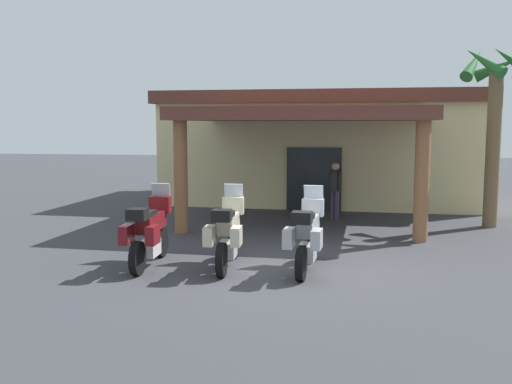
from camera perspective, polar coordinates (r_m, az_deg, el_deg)
ground_plane at (r=11.66m, az=3.45°, el=-7.55°), size 80.00×80.00×0.00m
motel_building at (r=21.94m, az=6.48°, el=4.59°), size 11.63×11.66×4.00m
motorcycle_maroon at (r=11.91m, az=-10.48°, el=-3.90°), size 0.71×2.21×1.61m
motorcycle_cream at (r=11.60m, az=-2.82°, el=-4.08°), size 0.72×2.21×1.61m
motorcycle_silver at (r=11.36m, az=5.07°, el=-4.33°), size 0.73×2.21×1.61m
pedestrian at (r=17.60m, az=7.82°, el=0.54°), size 0.38×0.42×1.71m
palm_tree_near_portico at (r=17.29m, az=22.57°, el=8.23°), size 1.94×2.00×5.09m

